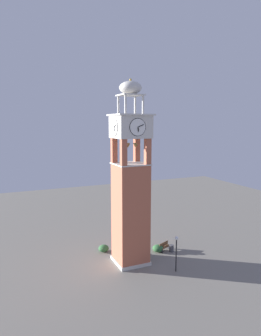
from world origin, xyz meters
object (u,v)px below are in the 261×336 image
object	(u,v)px
park_bench	(165,246)
lamp_post	(176,247)
trash_bin	(171,248)
clock_tower	(131,191)

from	to	relation	value
park_bench	lamp_post	size ratio (longest dim) A/B	0.45
park_bench	trash_bin	world-z (taller)	park_bench
clock_tower	trash_bin	distance (m)	9.06
lamp_post	trash_bin	world-z (taller)	lamp_post
lamp_post	trash_bin	xyz separation A→B (m)	(4.20, -2.05, -2.15)
lamp_post	clock_tower	bearing A→B (deg)	41.41
trash_bin	clock_tower	bearing A→B (deg)	94.97
park_bench	trash_bin	bearing A→B (deg)	-138.23
park_bench	trash_bin	distance (m)	0.83
clock_tower	trash_bin	world-z (taller)	clock_tower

